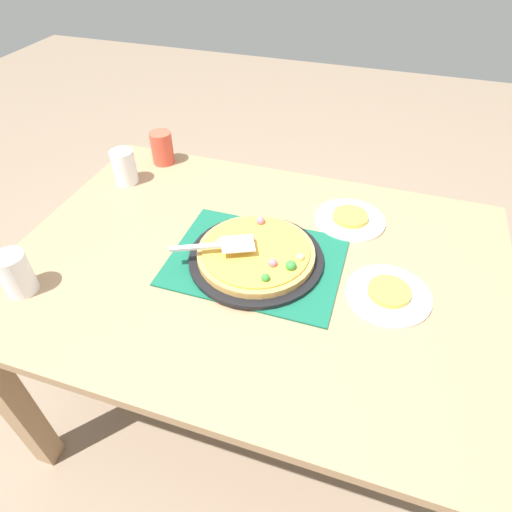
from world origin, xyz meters
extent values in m
plane|color=#84705B|center=(0.00, 0.00, 0.00)|extent=(8.00, 8.00, 0.00)
cube|color=#9E7A56|center=(0.00, 0.00, 0.73)|extent=(1.40, 1.00, 0.03)
cube|color=#9E7A56|center=(-0.64, -0.44, 0.36)|extent=(0.07, 0.07, 0.72)
cube|color=#9E7A56|center=(-0.64, 0.44, 0.36)|extent=(0.07, 0.07, 0.72)
cube|color=#9E7A56|center=(0.64, 0.44, 0.36)|extent=(0.07, 0.07, 0.72)
cube|color=#145B42|center=(0.00, 0.00, 0.75)|extent=(0.48, 0.36, 0.01)
cylinder|color=black|center=(0.00, 0.00, 0.76)|extent=(0.38, 0.38, 0.01)
cylinder|color=tan|center=(0.00, 0.00, 0.78)|extent=(0.33, 0.33, 0.02)
cylinder|color=gold|center=(0.00, 0.00, 0.79)|extent=(0.30, 0.30, 0.01)
sphere|color=#B76675|center=(-0.07, 0.00, 0.80)|extent=(0.02, 0.02, 0.02)
sphere|color=#E5CC7F|center=(-0.11, -0.01, 0.80)|extent=(0.02, 0.02, 0.02)
sphere|color=#E5CC7F|center=(0.13, 0.00, 0.80)|extent=(0.02, 0.02, 0.02)
sphere|color=#B76675|center=(-0.02, 0.12, 0.80)|extent=(0.03, 0.03, 0.03)
sphere|color=#B76675|center=(-0.02, 0.03, 0.80)|extent=(0.02, 0.02, 0.02)
sphere|color=#338433|center=(0.11, -0.04, 0.80)|extent=(0.03, 0.03, 0.03)
sphere|color=#B76675|center=(0.06, -0.05, 0.80)|extent=(0.03, 0.03, 0.03)
sphere|color=#338433|center=(0.06, -0.10, 0.80)|extent=(0.02, 0.02, 0.02)
cylinder|color=white|center=(0.22, 0.27, 0.76)|extent=(0.22, 0.22, 0.01)
cylinder|color=white|center=(0.37, -0.02, 0.76)|extent=(0.22, 0.22, 0.01)
cylinder|color=gold|center=(0.22, 0.27, 0.77)|extent=(0.11, 0.11, 0.02)
cylinder|color=gold|center=(0.37, -0.02, 0.77)|extent=(0.11, 0.11, 0.02)
cylinder|color=white|center=(-0.55, -0.30, 0.81)|extent=(0.08, 0.08, 0.12)
cylinder|color=#E04C38|center=(-0.50, 0.42, 0.81)|extent=(0.08, 0.08, 0.12)
cylinder|color=white|center=(-0.56, 0.25, 0.81)|extent=(0.08, 0.08, 0.12)
cube|color=silver|center=(-0.05, -0.02, 0.82)|extent=(0.11, 0.10, 0.00)
cube|color=#B2B2B7|center=(-0.15, -0.07, 0.82)|extent=(0.13, 0.07, 0.01)
camera|label=1|loc=(0.28, -0.85, 1.58)|focal=30.17mm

